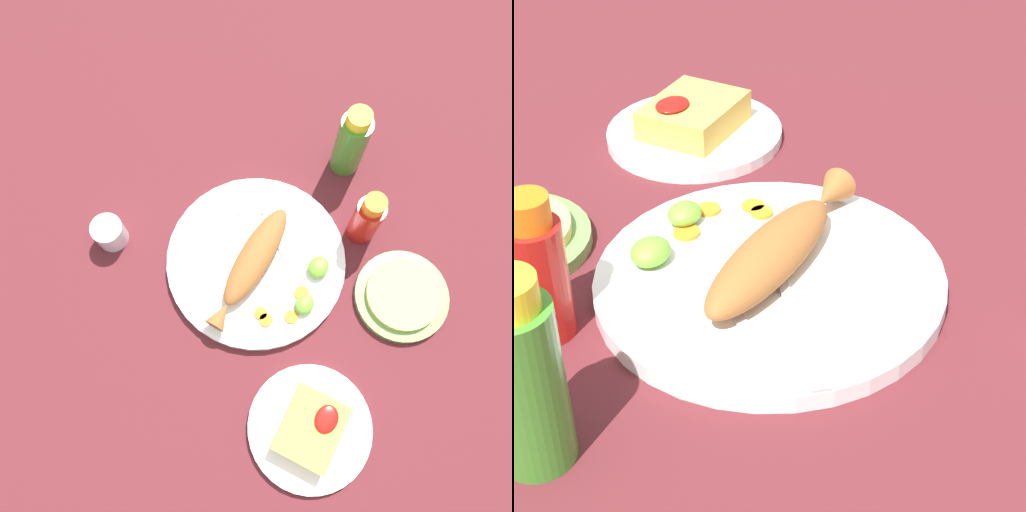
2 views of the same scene
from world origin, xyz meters
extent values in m
plane|color=#561E23|center=(0.00, 0.00, 0.00)|extent=(4.00, 4.00, 0.00)
cylinder|color=white|center=(0.00, 0.00, 0.01)|extent=(0.33, 0.33, 0.02)
ellipsoid|color=#935628|center=(0.00, 0.00, 0.04)|extent=(0.21, 0.07, 0.04)
cone|color=#935628|center=(-0.12, 0.01, 0.04)|extent=(0.05, 0.04, 0.04)
cube|color=silver|center=(0.02, 0.03, 0.02)|extent=(0.10, 0.08, 0.00)
cube|color=silver|center=(0.10, 0.09, 0.02)|extent=(0.07, 0.06, 0.00)
cube|color=silver|center=(0.05, -0.02, 0.02)|extent=(0.08, 0.09, 0.00)
cube|color=silver|center=(0.11, 0.05, 0.02)|extent=(0.06, 0.06, 0.00)
cylinder|color=orange|center=(-0.09, -0.05, 0.02)|extent=(0.02, 0.02, 0.00)
cylinder|color=orange|center=(-0.09, -0.07, 0.02)|extent=(0.02, 0.02, 0.00)
cylinder|color=orange|center=(-0.07, -0.10, 0.02)|extent=(0.02, 0.02, 0.00)
cylinder|color=orange|center=(-0.02, -0.10, 0.02)|extent=(0.03, 0.03, 0.00)
ellipsoid|color=#6BB233|center=(-0.04, -0.12, 0.03)|extent=(0.04, 0.03, 0.02)
ellipsoid|color=#6BB233|center=(0.03, -0.11, 0.03)|extent=(0.04, 0.04, 0.02)
cylinder|color=#B21914|center=(0.14, -0.15, 0.06)|extent=(0.05, 0.05, 0.11)
cylinder|color=orange|center=(0.14, -0.15, 0.13)|extent=(0.04, 0.04, 0.03)
cylinder|color=#3D8428|center=(0.26, -0.06, 0.07)|extent=(0.06, 0.06, 0.14)
cylinder|color=white|center=(-0.22, -0.21, 0.01)|extent=(0.21, 0.21, 0.01)
cube|color=gold|center=(-0.22, -0.21, 0.03)|extent=(0.11, 0.09, 0.04)
ellipsoid|color=#AD140F|center=(-0.20, -0.23, 0.05)|extent=(0.05, 0.04, 0.01)
camera|label=1|loc=(-0.24, -0.12, 0.89)|focal=35.00mm
camera|label=2|loc=(0.62, 0.31, 0.54)|focal=65.00mm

